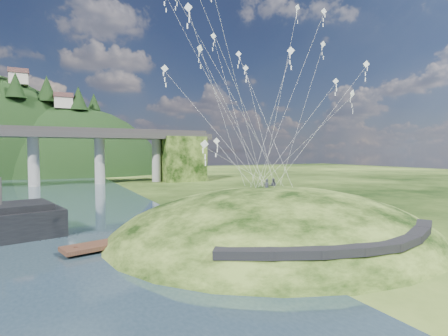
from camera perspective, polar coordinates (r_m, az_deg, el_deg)
name	(u,v)px	position (r m, az deg, el deg)	size (l,w,h in m)	color
ground	(214,250)	(32.24, -1.60, -13.17)	(320.00, 320.00, 0.00)	black
grass_hill	(275,249)	(38.19, 8.30, -12.98)	(36.00, 32.00, 13.00)	black
footpath	(361,242)	(28.39, 21.41, -11.22)	(22.29, 5.84, 0.83)	black
wooden_dock	(144,237)	(35.43, -12.96, -10.98)	(15.14, 6.04, 1.07)	#382017
kite_flyers	(271,178)	(39.42, 7.68, -1.68)	(3.05, 2.66, 1.95)	#292B37
kite_swarm	(244,49)	(39.31, 3.26, 18.80)	(20.97, 17.39, 18.91)	white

